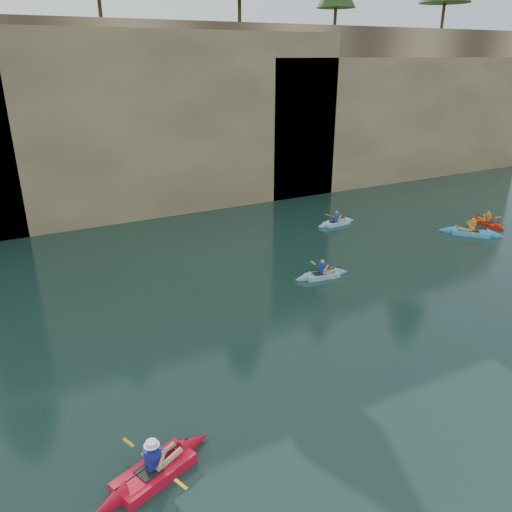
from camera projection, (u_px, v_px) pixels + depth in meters
name	position (u px, v px, depth m)	size (l,w,h in m)	color
ground	(377.00, 426.00, 13.87)	(160.00, 160.00, 0.00)	black
cliff	(108.00, 109.00, 36.19)	(70.00, 16.00, 12.00)	tan
cliff_slab_center	(168.00, 122.00, 31.12)	(24.00, 2.40, 11.40)	#998A5C
cliff_slab_east	(407.00, 118.00, 40.12)	(26.00, 2.40, 9.84)	#998A5C
sea_cave_center	(79.00, 201.00, 29.50)	(3.50, 1.00, 3.20)	black
sea_cave_east	(282.00, 167.00, 35.36)	(5.00, 1.00, 4.50)	black
main_kayaker	(154.00, 471.00, 12.14)	(3.66, 2.31, 1.34)	red
kayaker_ltblue_near	(322.00, 275.00, 23.13)	(2.87, 2.20, 1.11)	#7CABCF
kayaker_red_far	(487.00, 223.00, 30.35)	(2.08, 2.90, 1.04)	red
kayaker_ltblue_mid	(336.00, 222.00, 30.36)	(2.84, 2.14, 1.07)	#91C7F3
kayaker_blue_east	(471.00, 232.00, 28.62)	(2.96, 3.16, 1.27)	#3C99CE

